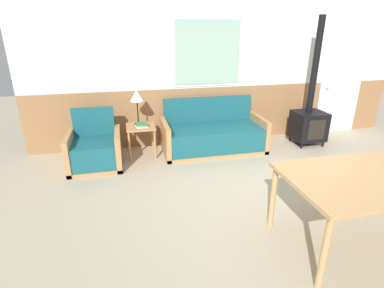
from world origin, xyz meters
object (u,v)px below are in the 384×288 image
Objects in this scene: couch at (213,136)px; dining_table at (378,181)px; table_lamp at (137,97)px; armchair at (95,150)px; side_table at (141,131)px; wood_stove at (309,119)px.

couch is 0.99× the size of dining_table.
table_lamp is at bearing 126.68° from dining_table.
armchair is 1.49× the size of table_lamp.
wood_stove is at bearing -2.51° from side_table.
couch reaches higher than side_table.
wood_stove is (1.00, 2.66, -0.20)m from dining_table.
couch is 2.93m from dining_table.
dining_table is at bearing -73.07° from couch.
side_table is 0.90× the size of table_lamp.
couch is at bearing 176.66° from wood_stove.
armchair is at bearing 138.65° from dining_table.
armchair is 0.39× the size of wood_stove.
side_table is 3.13m from wood_stove.
armchair is 1.65× the size of side_table.
side_table is 0.59m from table_lamp.
side_table is 0.24× the size of wood_stove.
armchair is at bearing -173.25° from couch.
wood_stove is (3.88, 0.13, 0.23)m from armchair.
wood_stove reaches higher than side_table.
wood_stove reaches higher than couch.
couch is 0.79× the size of wood_stove.
table_lamp is (0.73, 0.35, 0.75)m from armchair.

